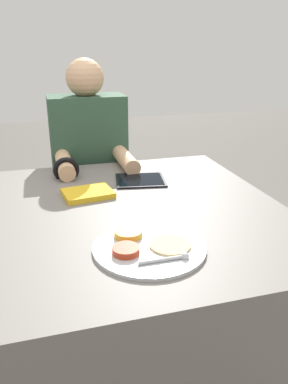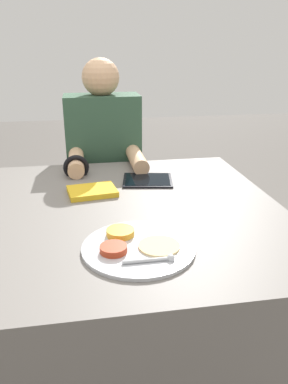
# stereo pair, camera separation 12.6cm
# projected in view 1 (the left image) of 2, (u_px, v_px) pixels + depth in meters

# --- Properties ---
(ground_plane) EXTENTS (12.00, 12.00, 0.00)m
(ground_plane) POSITION_uv_depth(u_px,v_px,m) (116.00, 382.00, 1.55)
(ground_plane) COLOR #605B56
(dining_table) EXTENTS (1.20, 1.10, 0.78)m
(dining_table) POSITION_uv_depth(u_px,v_px,m) (113.00, 305.00, 1.41)
(dining_table) COLOR slate
(dining_table) RESTS_ON ground_plane
(thali_tray) EXTENTS (0.31, 0.31, 0.03)m
(thali_tray) POSITION_uv_depth(u_px,v_px,m) (147.00, 246.00, 1.03)
(thali_tray) COLOR #B7BABF
(thali_tray) RESTS_ON dining_table
(red_notebook) EXTENTS (0.19, 0.16, 0.02)m
(red_notebook) POSITION_uv_depth(u_px,v_px,m) (88.00, 194.00, 1.39)
(red_notebook) COLOR silver
(red_notebook) RESTS_ON dining_table
(tablet_device) EXTENTS (0.23, 0.20, 0.01)m
(tablet_device) POSITION_uv_depth(u_px,v_px,m) (140.00, 180.00, 1.54)
(tablet_device) COLOR black
(tablet_device) RESTS_ON dining_table
(person_diner) EXTENTS (0.38, 0.48, 1.25)m
(person_diner) POSITION_uv_depth(u_px,v_px,m) (91.00, 191.00, 1.96)
(person_diner) COLOR black
(person_diner) RESTS_ON ground_plane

